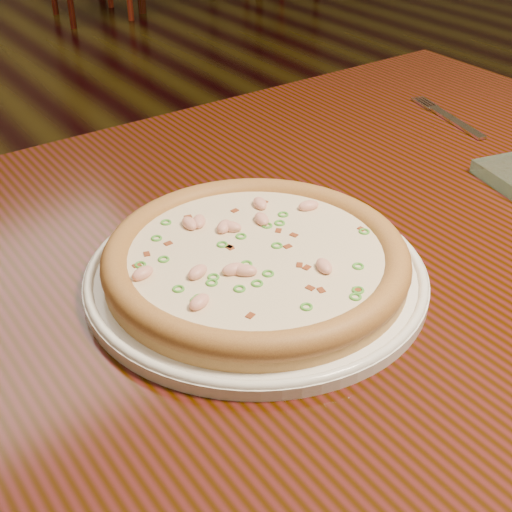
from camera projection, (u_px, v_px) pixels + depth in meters
ground at (268, 384)px, 1.68m from camera, size 9.00×9.00×0.00m
hero_table at (312, 295)px, 0.88m from camera, size 1.20×0.80×0.75m
plate at (256, 273)px, 0.73m from camera, size 0.35×0.35×0.02m
pizza at (256, 258)px, 0.72m from camera, size 0.31×0.31×0.03m
fork at (450, 118)px, 1.09m from camera, size 0.06×0.17×0.00m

